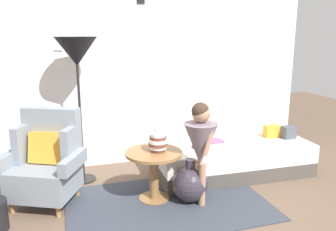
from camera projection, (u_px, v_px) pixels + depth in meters
gallery_wall at (134, 66)px, 4.56m from camera, size 4.80×0.12×2.60m
rug at (167, 204)px, 3.61m from camera, size 2.03×1.33×0.01m
armchair at (47, 162)px, 3.57m from camera, size 0.90×0.81×0.97m
daybed at (232, 158)px, 4.35m from camera, size 1.92×0.85×0.40m
pillow_head at (288, 132)px, 4.47m from camera, size 0.18×0.13×0.16m
pillow_mid at (272, 131)px, 4.53m from camera, size 0.21×0.13×0.15m
side_table at (154, 165)px, 3.63m from camera, size 0.59×0.59×0.53m
vase_striped at (158, 142)px, 3.58m from camera, size 0.20×0.20×0.26m
floor_lamp at (77, 56)px, 3.85m from camera, size 0.47×0.47×1.68m
person_child at (201, 141)px, 3.46m from camera, size 0.34×0.34×1.07m
book_on_daybed at (213, 141)px, 4.33m from camera, size 0.23×0.18×0.03m
demijohn_near at (190, 184)px, 3.63m from camera, size 0.38×0.38×0.46m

